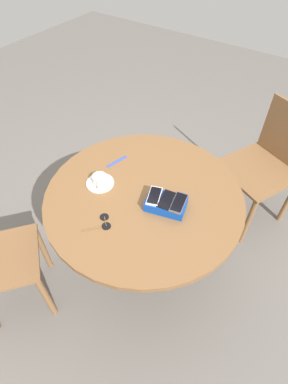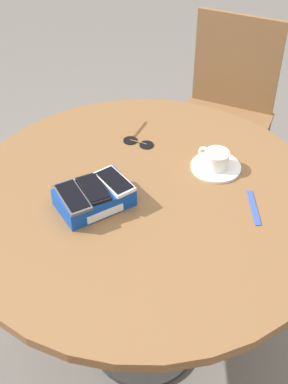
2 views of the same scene
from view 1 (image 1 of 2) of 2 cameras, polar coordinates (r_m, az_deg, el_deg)
The scene contains 11 objects.
ground_plane at distance 2.19m, azimuth -0.00°, elevation -13.38°, with size 8.00×8.00×0.00m, color slate.
round_table at distance 1.67m, azimuth -0.00°, elevation -2.69°, with size 1.07×1.07×0.72m.
phone_box at distance 1.52m, azimuth 4.21°, elevation -2.24°, with size 0.23×0.18×0.05m.
phone_gray at distance 1.49m, azimuth 6.64°, elevation -2.04°, with size 0.09×0.15×0.01m.
phone_black at distance 1.50m, azimuth 4.29°, elevation -1.44°, with size 0.08×0.13×0.01m.
phone_white at distance 1.51m, azimuth 1.98°, elevation -0.75°, with size 0.10×0.14×0.01m.
saucer at distance 1.67m, azimuth -8.36°, elevation 1.71°, with size 0.15×0.15×0.01m, color white.
coffee_cup at distance 1.64m, azimuth -8.48°, elevation 2.38°, with size 0.08×0.09×0.05m.
lanyard_strap at distance 1.79m, azimuth -5.17°, elevation 5.81°, with size 0.14×0.02×0.00m, color blue.
sunglasses at distance 1.49m, azimuth -7.65°, elevation -5.73°, with size 0.10×0.15×0.01m.
chair_far_side at distance 2.29m, azimuth 22.09°, elevation 4.76°, with size 0.60×0.60×0.89m.
Camera 1 is at (-0.61, 0.88, 1.90)m, focal length 28.00 mm.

